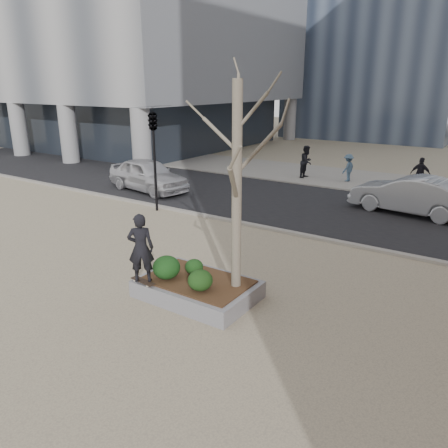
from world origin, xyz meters
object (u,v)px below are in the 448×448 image
Objects in this scene: planter at (198,289)px; skateboarder at (141,248)px; police_car at (148,175)px; skateboard at (143,282)px.

planter is 1.66× the size of skateboarder.
skateboarder is 12.25m from police_car.
skateboarder is at bearing -141.34° from planter.
planter is 0.61× the size of police_car.
skateboarder reaches higher than police_car.
planter is at bearing -121.51° from police_car.
skateboard is 0.94m from skateboarder.
planter is 3.85× the size of skateboard.
skateboard is 12.24m from police_car.
skateboarder is at bearing -82.84° from skateboard.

